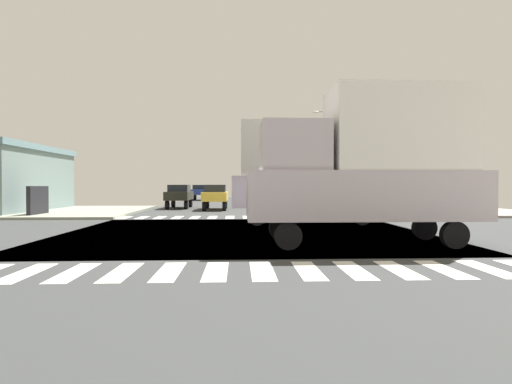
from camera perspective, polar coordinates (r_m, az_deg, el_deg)
ground at (r=16.12m, az=-1.55°, el=-5.72°), size 90.00×90.00×0.05m
sidewalk_corner_ne at (r=31.04m, az=22.83°, el=-2.40°), size 12.00×12.00×0.14m
sidewalk_corner_nw at (r=30.82m, az=-26.93°, el=-2.45°), size 12.00×12.00×0.14m
crosswalk_near at (r=8.90m, az=-2.39°, el=-11.03°), size 13.50×2.00×0.01m
crosswalk_far at (r=23.38m, az=-2.46°, el=-3.56°), size 13.50×2.00×0.01m
traffic_signal_mast at (r=23.84m, az=12.60°, el=7.12°), size 5.68×0.55×6.02m
street_lamp at (r=36.09m, az=10.21°, el=5.93°), size 1.78×0.32×8.37m
box_truck_farside_1 at (r=13.18m, az=15.66°, el=4.02°), size 7.20×2.40×4.85m
sedan_crossing_2 at (r=33.07m, az=-10.73°, el=-0.32°), size 1.80×4.30×1.88m
box_truck_trailing_2 at (r=19.76m, az=6.46°, el=3.03°), size 7.20×2.40×4.85m
sedan_outer_3 at (r=50.22m, az=-7.91°, el=0.13°), size 1.80×4.30×1.88m
sedan_inner_4 at (r=30.73m, az=-5.74°, el=-0.40°), size 1.80×4.30×1.88m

